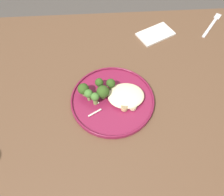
{
  "coord_description": "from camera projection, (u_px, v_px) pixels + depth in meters",
  "views": [
    {
      "loc": [
        0.0,
        -0.45,
        1.44
      ],
      "look_at": [
        0.03,
        0.01,
        0.76
      ],
      "focal_mm": 38.53,
      "sensor_mm": 36.0,
      "label": 1
    }
  ],
  "objects": [
    {
      "name": "ground",
      "position": [
        107.0,
        170.0,
        1.45
      ],
      "size": [
        6.0,
        6.0,
        0.0
      ],
      "primitive_type": "plane",
      "color": "#47423D"
    },
    {
      "name": "wooden_dining_table",
      "position": [
        104.0,
        116.0,
        0.9
      ],
      "size": [
        1.4,
        1.0,
        0.74
      ],
      "color": "brown",
      "rests_on": "ground"
    },
    {
      "name": "dinner_plate",
      "position": [
        112.0,
        100.0,
        0.83
      ],
      "size": [
        0.29,
        0.29,
        0.02
      ],
      "color": "maroon",
      "rests_on": "wooden_dining_table"
    },
    {
      "name": "noodle_bed",
      "position": [
        125.0,
        96.0,
        0.82
      ],
      "size": [
        0.13,
        0.11,
        0.03
      ],
      "color": "beige",
      "rests_on": "dinner_plate"
    },
    {
      "name": "seared_scallop_center_golden",
      "position": [
        125.0,
        96.0,
        0.83
      ],
      "size": [
        0.03,
        0.03,
        0.01
      ],
      "color": "beige",
      "rests_on": "dinner_plate"
    },
    {
      "name": "seared_scallop_left_edge",
      "position": [
        132.0,
        107.0,
        0.8
      ],
      "size": [
        0.02,
        0.02,
        0.01
      ],
      "color": "beige",
      "rests_on": "dinner_plate"
    },
    {
      "name": "seared_scallop_right_edge",
      "position": [
        124.0,
        89.0,
        0.84
      ],
      "size": [
        0.03,
        0.03,
        0.01
      ],
      "color": "#E5C689",
      "rests_on": "dinner_plate"
    },
    {
      "name": "seared_scallop_front_small",
      "position": [
        124.0,
        107.0,
        0.8
      ],
      "size": [
        0.02,
        0.02,
        0.02
      ],
      "color": "#DBB77A",
      "rests_on": "dinner_plate"
    },
    {
      "name": "seared_scallop_tilted_round",
      "position": [
        132.0,
        98.0,
        0.82
      ],
      "size": [
        0.03,
        0.03,
        0.01
      ],
      "color": "beige",
      "rests_on": "dinner_plate"
    },
    {
      "name": "broccoli_floret_center_pile",
      "position": [
        83.0,
        89.0,
        0.81
      ],
      "size": [
        0.04,
        0.04,
        0.06
      ],
      "color": "#7A994C",
      "rests_on": "dinner_plate"
    },
    {
      "name": "broccoli_floret_small_sprig",
      "position": [
        101.0,
        92.0,
        0.8
      ],
      "size": [
        0.04,
        0.04,
        0.06
      ],
      "color": "#7A994C",
      "rests_on": "dinner_plate"
    },
    {
      "name": "broccoli_floret_left_leaning",
      "position": [
        88.0,
        94.0,
        0.8
      ],
      "size": [
        0.03,
        0.03,
        0.05
      ],
      "color": "#89A356",
      "rests_on": "dinner_plate"
    },
    {
      "name": "broccoli_floret_rear_charred",
      "position": [
        99.0,
        83.0,
        0.83
      ],
      "size": [
        0.03,
        0.03,
        0.05
      ],
      "color": "#7A994C",
      "rests_on": "dinner_plate"
    },
    {
      "name": "broccoli_floret_tall_stalk",
      "position": [
        110.0,
        84.0,
        0.83
      ],
      "size": [
        0.03,
        0.03,
        0.05
      ],
      "color": "#89A356",
      "rests_on": "dinner_plate"
    },
    {
      "name": "broccoli_floret_beside_noodles",
      "position": [
        95.0,
        98.0,
        0.8
      ],
      "size": [
        0.03,
        0.03,
        0.05
      ],
      "color": "#7A994C",
      "rests_on": "dinner_plate"
    },
    {
      "name": "onion_sliver_pale_crescent",
      "position": [
        94.0,
        99.0,
        0.83
      ],
      "size": [
        0.03,
        0.04,
        0.0
      ],
      "primitive_type": "cube",
      "rotation": [
        0.0,
        0.0,
        2.3
      ],
      "color": "silver",
      "rests_on": "dinner_plate"
    },
    {
      "name": "onion_sliver_long_sliver",
      "position": [
        94.0,
        113.0,
        0.8
      ],
      "size": [
        0.05,
        0.03,
        0.0
      ],
      "primitive_type": "cube",
      "rotation": [
        0.0,
        0.0,
        0.52
      ],
      "color": "silver",
      "rests_on": "dinner_plate"
    },
    {
      "name": "dinner_fork",
      "position": [
        212.0,
        24.0,
        1.06
      ],
      "size": [
        0.13,
        0.16,
        0.0
      ],
      "color": "silver",
      "rests_on": "wooden_dining_table"
    },
    {
      "name": "folded_napkin",
      "position": [
        155.0,
        34.0,
        1.03
      ],
      "size": [
        0.17,
        0.15,
        0.01
      ],
      "primitive_type": "cube",
      "rotation": [
        0.0,
        0.0,
        0.47
      ],
      "color": "silver",
      "rests_on": "wooden_dining_table"
    }
  ]
}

